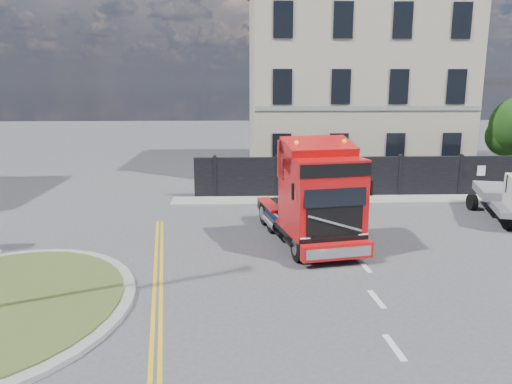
{
  "coord_description": "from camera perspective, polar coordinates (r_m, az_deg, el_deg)",
  "views": [
    {
      "loc": [
        -0.93,
        -14.71,
        5.49
      ],
      "look_at": [
        -0.28,
        2.13,
        1.8
      ],
      "focal_mm": 35.0,
      "sensor_mm": 36.0,
      "label": 1
    }
  ],
  "objects": [
    {
      "name": "truck",
      "position": [
        16.93,
        6.81,
        -0.96
      ],
      "size": [
        3.33,
        6.34,
        3.61
      ],
      "rotation": [
        0.0,
        0.0,
        0.19
      ],
      "color": "black",
      "rests_on": "ground"
    },
    {
      "name": "georgian_building",
      "position": [
        31.97,
        10.59,
        12.65
      ],
      "size": [
        12.3,
        10.3,
        12.8
      ],
      "color": "#BDAD96",
      "rests_on": "ground"
    },
    {
      "name": "pavement_far",
      "position": [
        24.45,
        14.33,
        -0.87
      ],
      "size": [
        20.0,
        1.6,
        0.12
      ],
      "primitive_type": "cube",
      "color": "gray",
      "rests_on": "ground"
    },
    {
      "name": "ground",
      "position": [
        15.73,
        1.35,
        -8.09
      ],
      "size": [
        120.0,
        120.0,
        0.0
      ],
      "primitive_type": "plane",
      "color": "#424244",
      "rests_on": "ground"
    },
    {
      "name": "hoarding_fence",
      "position": [
        25.26,
        15.08,
        1.68
      ],
      "size": [
        18.8,
        0.25,
        2.0
      ],
      "color": "black",
      "rests_on": "ground"
    }
  ]
}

